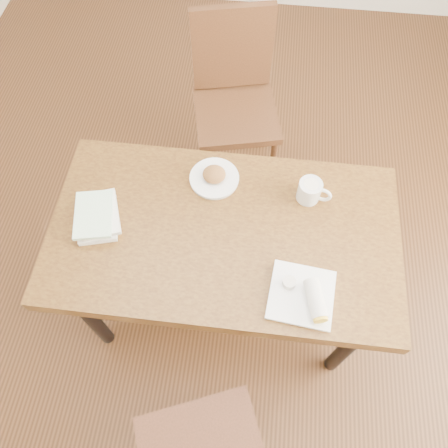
# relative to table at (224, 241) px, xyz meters

# --- Properties ---
(ground) EXTENTS (4.00, 5.00, 0.01)m
(ground) POSITION_rel_table_xyz_m (0.00, 0.00, -0.67)
(ground) COLOR #472814
(ground) RESTS_ON ground
(room_walls) EXTENTS (4.02, 5.02, 2.80)m
(room_walls) POSITION_rel_table_xyz_m (0.00, 0.00, 0.97)
(room_walls) COLOR white
(room_walls) RESTS_ON ground
(table) EXTENTS (1.30, 0.73, 0.75)m
(table) POSITION_rel_table_xyz_m (0.00, 0.00, 0.00)
(table) COLOR brown
(table) RESTS_ON ground
(chair_far) EXTENTS (0.51, 0.51, 0.95)m
(chair_far) POSITION_rel_table_xyz_m (-0.05, 0.92, -0.12)
(chair_far) COLOR #4B2915
(chair_far) RESTS_ON ground
(plate_scone) EXTENTS (0.20, 0.20, 0.06)m
(plate_scone) POSITION_rel_table_xyz_m (-0.06, 0.22, 0.11)
(plate_scone) COLOR white
(plate_scone) RESTS_ON table
(coffee_mug) EXTENTS (0.13, 0.09, 0.09)m
(coffee_mug) POSITION_rel_table_xyz_m (0.31, 0.18, 0.13)
(coffee_mug) COLOR white
(coffee_mug) RESTS_ON table
(plate_burrito) EXTENTS (0.24, 0.24, 0.07)m
(plate_burrito) POSITION_rel_table_xyz_m (0.30, -0.23, 0.11)
(plate_burrito) COLOR white
(plate_burrito) RESTS_ON table
(book_stack) EXTENTS (0.20, 0.24, 0.05)m
(book_stack) POSITION_rel_table_xyz_m (-0.47, -0.01, 0.11)
(book_stack) COLOR white
(book_stack) RESTS_ON table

